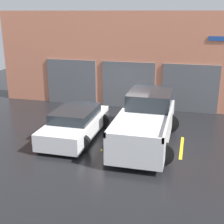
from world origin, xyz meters
TOP-DOWN VIEW (x-y plane):
  - ground_plane at (0.00, 0.00)m, footprint 28.00×28.00m
  - shophouse_building at (-0.01, 3.29)m, footprint 15.68×0.68m
  - pickup_truck at (1.50, -1.63)m, footprint 2.60×5.28m
  - sedan_white at (-1.50, -1.90)m, footprint 2.26×4.30m
  - parking_stripe_far_left at (-3.01, -1.92)m, footprint 0.12×2.20m
  - parking_stripe_left at (0.00, -1.92)m, footprint 0.12×2.20m
  - parking_stripe_centre at (3.01, -1.92)m, footprint 0.12×2.20m

SIDE VIEW (x-z plane):
  - ground_plane at x=0.00m, z-range 0.00..0.00m
  - parking_stripe_far_left at x=-3.01m, z-range 0.00..0.01m
  - parking_stripe_left at x=0.00m, z-range 0.00..0.01m
  - parking_stripe_centre at x=3.01m, z-range 0.00..0.01m
  - sedan_white at x=-1.50m, z-range -0.02..1.24m
  - pickup_truck at x=1.50m, z-range -0.06..1.84m
  - shophouse_building at x=-0.01m, z-range -0.05..5.19m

